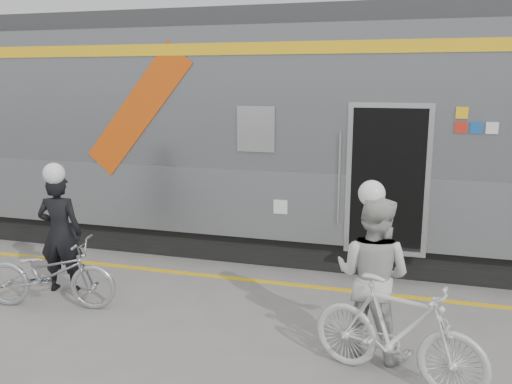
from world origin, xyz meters
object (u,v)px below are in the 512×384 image
at_px(man, 60,233).
at_px(bicycle_right, 397,332).
at_px(woman, 373,276).
at_px(bicycle_left, 50,273).

relative_size(man, bicycle_right, 0.95).
xyz_separation_m(woman, bicycle_right, (0.30, -0.55, -0.35)).
bearing_deg(bicycle_right, bicycle_left, 101.00).
bearing_deg(bicycle_left, woman, -101.52).
height_order(man, woman, woman).
height_order(bicycle_left, woman, woman).
xyz_separation_m(bicycle_left, woman, (4.21, -0.05, 0.42)).
bearing_deg(woman, bicycle_right, 137.14).
relative_size(bicycle_left, bicycle_right, 1.00).
bearing_deg(man, bicycle_right, 155.41).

